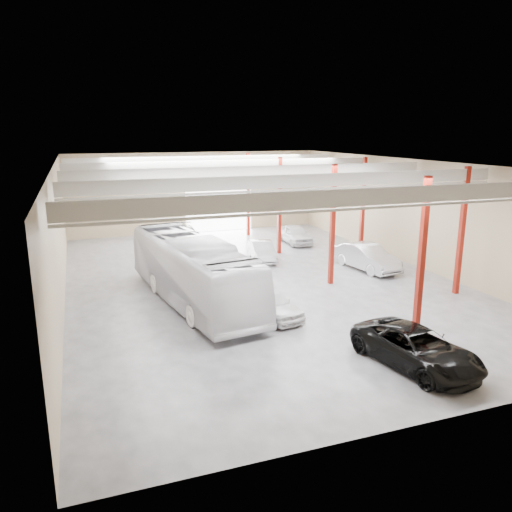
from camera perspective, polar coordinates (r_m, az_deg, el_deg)
depot_shell at (r=29.63m, az=0.24°, el=6.72°), size 22.12×32.12×7.06m
coach_bus at (r=26.23m, az=-7.30°, el=-1.61°), size 4.68×12.75×3.47m
black_sedan at (r=20.30m, az=17.84°, el=-9.97°), size 3.38×5.72×1.49m
car_row_a at (r=24.21m, az=1.65°, el=-5.44°), size 2.52×4.34×1.39m
car_row_b at (r=34.73m, az=0.71°, el=0.60°), size 2.05×4.25×1.34m
car_row_c at (r=40.27m, az=-8.04°, el=2.39°), size 2.15×4.91×1.40m
car_right_near at (r=33.15m, az=12.53°, el=-0.11°), size 2.44×5.27×1.67m
car_right_far at (r=40.16m, az=4.47°, el=2.50°), size 1.90×4.36×1.46m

